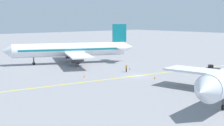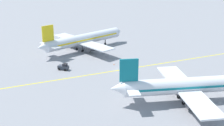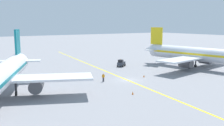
% 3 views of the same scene
% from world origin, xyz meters
% --- Properties ---
extents(ground_plane, '(400.00, 400.00, 0.00)m').
position_xyz_m(ground_plane, '(0.00, 0.00, 0.00)').
color(ground_plane, gray).
extents(apron_yellow_centreline, '(17.59, 118.82, 0.01)m').
position_xyz_m(apron_yellow_centreline, '(0.00, 0.00, 0.00)').
color(apron_yellow_centreline, yellow).
rests_on(apron_yellow_centreline, ground).
extents(airplane_adjacent_stand, '(27.69, 33.64, 10.60)m').
position_xyz_m(airplane_adjacent_stand, '(24.52, 0.28, 3.71)').
color(airplane_adjacent_stand, white).
rests_on(airplane_adjacent_stand, ground).
extents(baggage_tug_dark, '(3.29, 3.02, 2.11)m').
position_xyz_m(baggage_tug_dark, '(-8.96, -14.94, 0.90)').
color(baggage_tug_dark, '#333842').
rests_on(baggage_tug_dark, ground).
extents(ground_crew_worker, '(0.57, 0.28, 1.68)m').
position_xyz_m(ground_crew_worker, '(4.90, -1.69, 0.91)').
color(ground_crew_worker, '#23232D').
rests_on(ground_crew_worker, ground).
extents(traffic_cone_near_nose, '(0.32, 0.32, 0.55)m').
position_xyz_m(traffic_cone_near_nose, '(5.90, 9.36, 0.28)').
color(traffic_cone_near_nose, orange).
rests_on(traffic_cone_near_nose, ground).
extents(traffic_cone_mid_apron, '(0.32, 0.32, 0.55)m').
position_xyz_m(traffic_cone_mid_apron, '(-4.86, -0.47, 0.28)').
color(traffic_cone_mid_apron, orange).
rests_on(traffic_cone_mid_apron, ground).
extents(traffic_cone_by_wingtip, '(0.32, 0.32, 0.55)m').
position_xyz_m(traffic_cone_by_wingtip, '(6.89, -4.64, 0.28)').
color(traffic_cone_by_wingtip, orange).
rests_on(traffic_cone_by_wingtip, ground).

